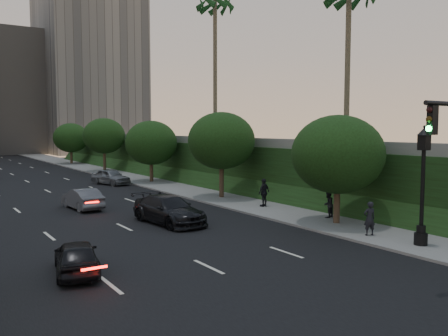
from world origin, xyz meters
TOP-DOWN VIEW (x-y plane):
  - ground at (0.00, 0.00)m, footprint 160.00×160.00m
  - road_surface at (0.00, 30.00)m, footprint 16.00×140.00m
  - sidewalk_right at (10.25, 30.00)m, footprint 4.50×140.00m
  - embankment at (22.00, 28.00)m, footprint 18.00×90.00m
  - parapet_wall at (13.50, 28.00)m, footprint 0.35×90.00m
  - office_block_right at (24.00, 96.00)m, footprint 20.00×22.00m
  - tree_right_a at (10.30, 8.00)m, footprint 5.20×5.20m
  - tree_right_b at (10.30, 20.00)m, footprint 5.20×5.20m
  - tree_right_c at (10.30, 33.00)m, footprint 5.20×5.20m
  - tree_right_d at (10.30, 47.00)m, footprint 5.20×5.20m
  - tree_right_e at (10.30, 62.00)m, footprint 5.20×5.20m
  - palm_far at (16.00, 30.00)m, footprint 3.20×3.20m
  - street_lamp at (9.73, 2.27)m, footprint 0.64×0.64m
  - sedan_near_left at (-4.59, 7.01)m, footprint 2.33×4.09m
  - sedan_mid_left at (-0.16, 21.21)m, footprint 1.82×4.45m
  - sedan_near_right at (2.57, 13.63)m, footprint 2.79×5.74m
  - sedan_far_right at (6.30, 33.70)m, footprint 3.06×4.87m
  - pedestrian_a at (9.32, 4.88)m, footprint 0.72×0.59m
  - pedestrian_b at (11.04, 9.39)m, footprint 0.93×0.82m
  - pedestrian_c at (10.35, 14.72)m, footprint 1.21×0.76m

SIDE VIEW (x-z plane):
  - ground at x=0.00m, z-range 0.00..0.00m
  - road_surface at x=0.00m, z-range 0.00..0.02m
  - sidewalk_right at x=10.25m, z-range 0.00..0.15m
  - sedan_near_left at x=-4.59m, z-range 0.00..1.31m
  - sedan_mid_left at x=-0.16m, z-range 0.00..1.43m
  - sedan_far_right at x=6.30m, z-range 0.00..1.55m
  - sedan_near_right at x=2.57m, z-range 0.00..1.61m
  - pedestrian_b at x=11.04m, z-range 0.15..1.76m
  - pedestrian_a at x=9.32m, z-range 0.15..1.85m
  - pedestrian_c at x=10.35m, z-range 0.15..2.06m
  - embankment at x=22.00m, z-range 0.00..4.00m
  - street_lamp at x=9.73m, z-range -0.18..5.44m
  - tree_right_a at x=10.30m, z-range 0.90..7.14m
  - tree_right_c at x=10.30m, z-range 0.90..7.14m
  - tree_right_e at x=10.30m, z-range 0.90..7.14m
  - parapet_wall at x=13.50m, z-range 4.00..4.70m
  - tree_right_b at x=10.30m, z-range 1.15..7.88m
  - tree_right_d at x=10.30m, z-range 1.15..7.88m
  - palm_far at x=16.00m, z-range 9.89..25.39m
  - office_block_right at x=24.00m, z-range 0.00..36.00m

